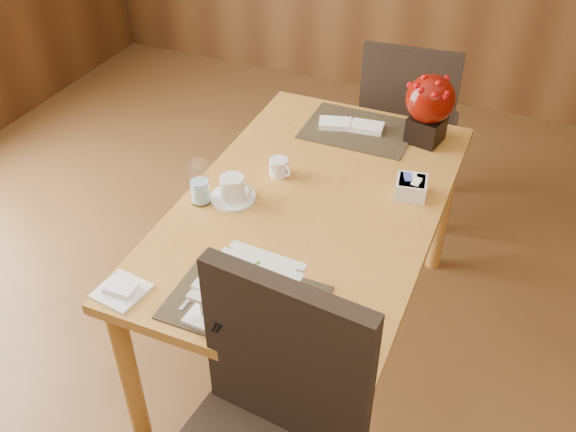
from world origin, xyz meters
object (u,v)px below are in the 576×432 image
at_px(berry_decor, 430,105).
at_px(far_chair, 407,123).
at_px(soup_setting, 249,294).
at_px(sugar_caddy, 411,187).
at_px(coffee_cup, 233,190).
at_px(water_glass, 200,183).
at_px(bread_plate, 121,291).
at_px(creamer_jug, 279,167).
at_px(dining_table, 311,223).

relative_size(berry_decor, far_chair, 0.29).
relative_size(soup_setting, berry_decor, 1.06).
xyz_separation_m(sugar_caddy, far_chair, (-0.21, 0.85, -0.22)).
distance_m(coffee_cup, water_glass, 0.12).
height_order(water_glass, bread_plate, water_glass).
bearing_deg(creamer_jug, dining_table, -9.23).
height_order(berry_decor, bread_plate, berry_decor).
bearing_deg(bread_plate, water_glass, 90.00).
xyz_separation_m(coffee_cup, bread_plate, (-0.10, -0.56, -0.04)).
bearing_deg(far_chair, berry_decor, 105.23).
bearing_deg(creamer_jug, coffee_cup, -89.88).
bearing_deg(water_glass, far_chair, 67.88).
height_order(coffee_cup, water_glass, water_glass).
bearing_deg(dining_table, berry_decor, 64.43).
bearing_deg(coffee_cup, soup_setting, -58.14).
xyz_separation_m(sugar_caddy, berry_decor, (-0.04, 0.40, 0.13)).
height_order(soup_setting, creamer_jug, soup_setting).
bearing_deg(creamer_jug, soup_setting, -50.08).
xyz_separation_m(soup_setting, berry_decor, (0.26, 1.14, 0.11)).
bearing_deg(dining_table, water_glass, -157.38).
xyz_separation_m(water_glass, bread_plate, (0.00, -0.50, -0.08)).
height_order(coffee_cup, creamer_jug, coffee_cup).
relative_size(creamer_jug, bread_plate, 0.66).
relative_size(coffee_cup, bread_plate, 1.18).
bearing_deg(dining_table, coffee_cup, -160.82).
bearing_deg(bread_plate, creamer_jug, 76.25).
distance_m(dining_table, sugar_caddy, 0.39).
distance_m(soup_setting, creamer_jug, 0.71).
xyz_separation_m(berry_decor, bread_plate, (-0.65, -1.24, -0.16)).
bearing_deg(water_glass, soup_setting, -46.39).
xyz_separation_m(soup_setting, sugar_caddy, (0.30, 0.75, -0.03)).
bearing_deg(creamer_jug, far_chair, 95.67).
distance_m(soup_setting, coffee_cup, 0.55).
distance_m(dining_table, water_glass, 0.44).
height_order(soup_setting, far_chair, far_chair).
height_order(creamer_jug, bread_plate, creamer_jug).
distance_m(creamer_jug, berry_decor, 0.66).
relative_size(coffee_cup, sugar_caddy, 1.51).
height_order(dining_table, creamer_jug, creamer_jug).
bearing_deg(berry_decor, bread_plate, -117.63).
relative_size(soup_setting, coffee_cup, 1.85).
xyz_separation_m(coffee_cup, water_glass, (-0.10, -0.06, 0.04)).
bearing_deg(far_chair, coffee_cup, 66.23).
xyz_separation_m(soup_setting, bread_plate, (-0.39, -0.09, -0.05)).
bearing_deg(far_chair, water_glass, 62.90).
distance_m(berry_decor, bread_plate, 1.40).
xyz_separation_m(water_glass, far_chair, (0.48, 1.18, -0.27)).
xyz_separation_m(dining_table, water_glass, (-0.37, -0.15, 0.18)).
height_order(dining_table, berry_decor, berry_decor).
bearing_deg(water_glass, dining_table, 22.62).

